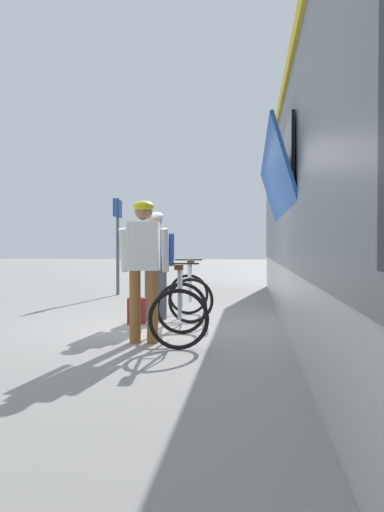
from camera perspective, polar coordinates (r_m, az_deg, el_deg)
The scene contains 8 objects.
ground_plane at distance 7.36m, azimuth -2.49°, elevation -8.24°, with size 80.00×80.00×0.00m, color gray.
cyclist_near_in_white at distance 6.07m, azimuth -5.66°, elevation -0.22°, with size 0.62×0.33×1.76m.
cyclist_far_in_blue at distance 8.03m, azimuth -4.27°, elevation 0.09°, with size 0.65×0.38×1.76m.
bicycle_near_silver at distance 6.17m, azimuth -1.40°, elevation -6.28°, with size 0.82×1.14×0.99m.
bicycle_far_white at distance 8.10m, azimuth -0.28°, elevation -4.52°, with size 0.87×1.17×0.99m.
backpack_on_platform at distance 7.65m, azimuth -6.46°, elevation -6.38°, with size 0.28×0.18×0.40m, color maroon.
water_bottle_near_the_bikes at distance 6.68m, azimuth 1.64°, elevation -8.30°, with size 0.07×0.07×0.21m, color silver.
platform_sign_post at distance 12.25m, azimuth -8.69°, elevation 3.07°, with size 0.08×0.70×2.40m.
Camera 1 is at (1.18, -7.17, 1.19)m, focal length 34.22 mm.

